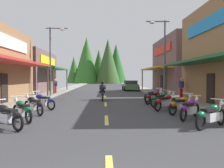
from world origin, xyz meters
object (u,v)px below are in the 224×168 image
object	(u,v)px
motorcycle_parked_right_6	(154,95)
motorcycle_parked_left_0	(6,115)
rider_cruising_lead	(103,92)
parked_car_curbside	(131,86)
streetlamp_left	(53,52)
motorcycle_parked_right_4	(162,99)
pedestrian_waiting	(181,87)
streetlamp_right	(162,48)
motorcycle_parked_right_1	(190,108)
motorcycle_parked_right_5	(155,97)
pedestrian_by_shop	(55,85)
motorcycle_parked_left_2	(33,105)
motorcycle_parked_left_3	(42,101)
motorcycle_parked_right_3	(166,102)
motorcycle_parked_right_2	(182,104)
motorcycle_parked_right_0	(211,115)
motorcycle_parked_left_1	(22,110)

from	to	relation	value
motorcycle_parked_right_6	motorcycle_parked_left_0	world-z (taller)	same
rider_cruising_lead	parked_car_curbside	world-z (taller)	rider_cruising_lead
streetlamp_left	motorcycle_parked_right_4	world-z (taller)	streetlamp_left
pedestrian_waiting	parked_car_curbside	bearing A→B (deg)	170.89
streetlamp_right	pedestrian_waiting	xyz separation A→B (m)	(1.60, -0.49, -3.29)
motorcycle_parked_right_1	rider_cruising_lead	size ratio (longest dim) A/B	0.79
streetlamp_right	motorcycle_parked_right_5	distance (m)	5.89
streetlamp_left	rider_cruising_lead	distance (m)	6.92
motorcycle_parked_right_6	pedestrian_by_shop	distance (m)	12.41
motorcycle_parked_left_2	parked_car_curbside	size ratio (longest dim) A/B	0.39
streetlamp_left	rider_cruising_lead	size ratio (longest dim) A/B	3.05
motorcycle_parked_right_4	rider_cruising_lead	distance (m)	5.74
streetlamp_right	motorcycle_parked_right_5	size ratio (longest dim) A/B	4.00
streetlamp_left	motorcycle_parked_left_3	distance (m)	9.86
pedestrian_by_shop	parked_car_curbside	bearing A→B (deg)	72.20
parked_car_curbside	motorcycle_parked_right_3	bearing A→B (deg)	178.83
motorcycle_parked_right_3	motorcycle_parked_right_5	size ratio (longest dim) A/B	0.99
motorcycle_parked_right_4	motorcycle_parked_left_3	size ratio (longest dim) A/B	0.96
motorcycle_parked_left_0	pedestrian_by_shop	bearing A→B (deg)	-46.19
motorcycle_parked_right_3	motorcycle_parked_right_4	xyz separation A→B (m)	(0.16, 1.62, 0.00)
pedestrian_waiting	motorcycle_parked_right_2	bearing A→B (deg)	-39.25
pedestrian_by_shop	parked_car_curbside	xyz separation A→B (m)	(8.95, 6.82, -0.27)
motorcycle_parked_right_2	motorcycle_parked_right_5	size ratio (longest dim) A/B	1.03
motorcycle_parked_right_0	parked_car_curbside	xyz separation A→B (m)	(-0.26, 24.92, 0.20)
motorcycle_parked_right_5	pedestrian_by_shop	world-z (taller)	pedestrian_by_shop
pedestrian_by_shop	pedestrian_waiting	bearing A→B (deg)	7.11
motorcycle_parked_right_0	rider_cruising_lead	world-z (taller)	rider_cruising_lead
motorcycle_parked_right_5	rider_cruising_lead	bearing A→B (deg)	103.03
motorcycle_parked_left_2	motorcycle_parked_right_5	bearing A→B (deg)	-97.01
pedestrian_by_shop	pedestrian_waiting	world-z (taller)	pedestrian_waiting
streetlamp_left	parked_car_curbside	bearing A→B (deg)	51.10
streetlamp_right	motorcycle_parked_right_5	xyz separation A→B (m)	(-1.46, -4.22, -3.85)
motorcycle_parked_right_5	motorcycle_parked_left_1	size ratio (longest dim) A/B	0.96
motorcycle_parked_right_6	motorcycle_parked_left_2	xyz separation A→B (m)	(-7.31, -6.13, 0.00)
motorcycle_parked_left_0	motorcycle_parked_left_3	size ratio (longest dim) A/B	0.96
motorcycle_parked_right_6	rider_cruising_lead	size ratio (longest dim) A/B	0.84
parked_car_curbside	motorcycle_parked_left_0	bearing A→B (deg)	163.34
motorcycle_parked_right_2	motorcycle_parked_right_3	distance (m)	1.50
motorcycle_parked_right_0	motorcycle_parked_left_1	size ratio (longest dim) A/B	0.99
motorcycle_parked_right_3	rider_cruising_lead	xyz separation A→B (m)	(-3.57, 5.98, 0.17)
motorcycle_parked_right_0	pedestrian_by_shop	xyz separation A→B (m)	(-9.21, 18.10, 0.46)
motorcycle_parked_right_1	motorcycle_parked_left_1	xyz separation A→B (m)	(-7.23, -0.26, 0.00)
streetlamp_right	motorcycle_parked_left_0	xyz separation A→B (m)	(-8.49, -12.29, -3.85)
motorcycle_parked_left_1	streetlamp_right	bearing A→B (deg)	-75.76
streetlamp_right	motorcycle_parked_right_6	distance (m)	4.84
streetlamp_left	pedestrian_by_shop	world-z (taller)	streetlamp_left
motorcycle_parked_right_3	motorcycle_parked_right_1	bearing A→B (deg)	-125.10
motorcycle_parked_left_1	motorcycle_parked_left_2	world-z (taller)	same
motorcycle_parked_right_2	rider_cruising_lead	xyz separation A→B (m)	(-4.02, 7.42, 0.17)
streetlamp_right	motorcycle_parked_right_3	xyz separation A→B (m)	(-1.52, -7.53, -3.85)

